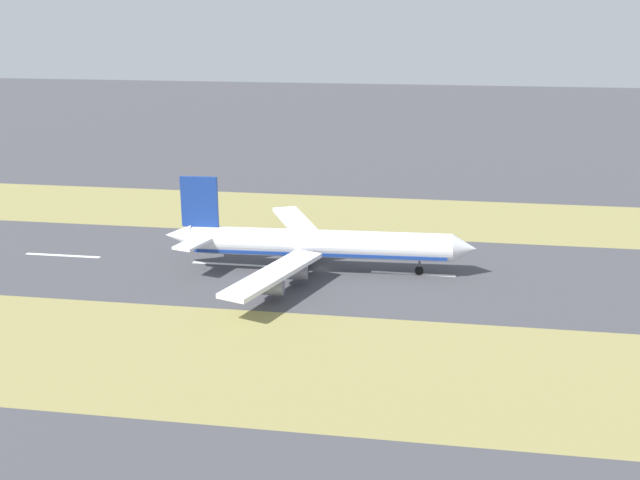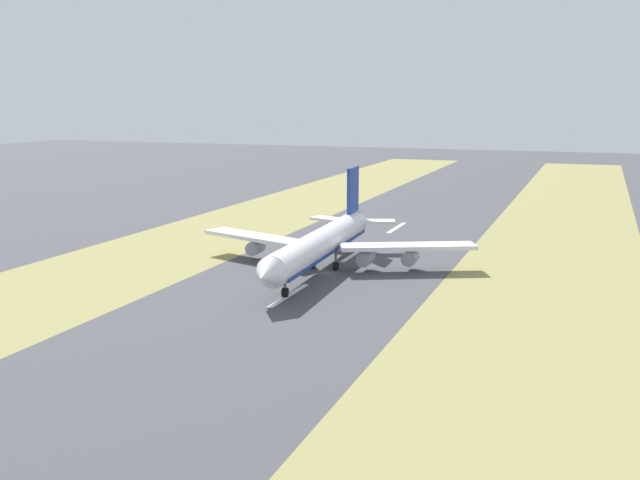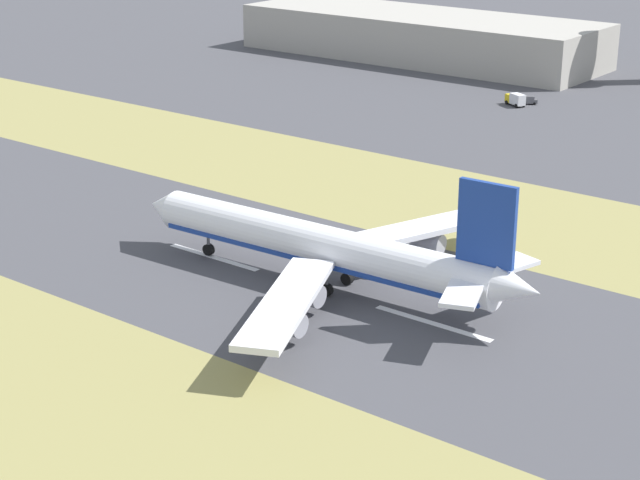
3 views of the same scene
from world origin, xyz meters
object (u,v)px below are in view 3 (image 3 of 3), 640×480
airplane_main_jet (331,249)px  service_truck (516,99)px  apron_car (528,100)px  terminal_building (420,36)px

airplane_main_jet → service_truck: bearing=16.1°
airplane_main_jet → apron_car: bearing=14.9°
service_truck → apron_car: 3.94m
service_truck → apron_car: size_ratio=1.37×
airplane_main_jet → apron_car: (123.99, 33.07, -5.02)m
service_truck → apron_car: service_truck is taller
apron_car → airplane_main_jet: bearing=-165.1°
airplane_main_jet → apron_car: size_ratio=14.53×
terminal_building → service_truck: bearing=-126.5°
service_truck → terminal_building: bearing=53.5°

